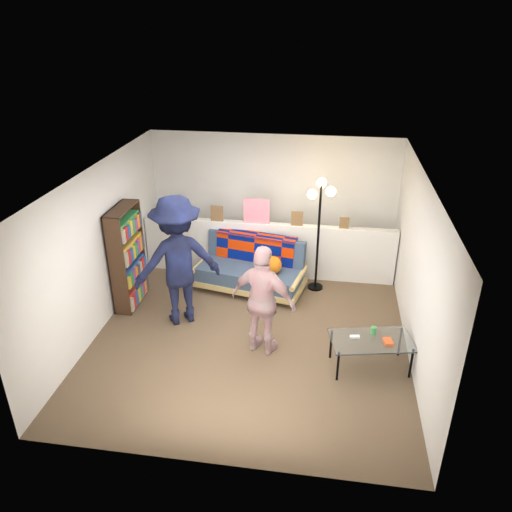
{
  "coord_description": "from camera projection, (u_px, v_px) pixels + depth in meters",
  "views": [
    {
      "loc": [
        1.0,
        -6.16,
        4.31
      ],
      "look_at": [
        0.0,
        0.4,
        1.05
      ],
      "focal_mm": 35.0,
      "sensor_mm": 36.0,
      "label": 1
    }
  ],
  "objects": [
    {
      "name": "room_shell",
      "position": [
        257.0,
        215.0,
        7.18
      ],
      "size": [
        4.6,
        5.05,
        2.45
      ],
      "color": "silver",
      "rests_on": "ground"
    },
    {
      "name": "coffee_table",
      "position": [
        372.0,
        341.0,
        6.54
      ],
      "size": [
        1.16,
        0.79,
        0.55
      ],
      "color": "black",
      "rests_on": "ground"
    },
    {
      "name": "ledge_decor",
      "position": [
        255.0,
        214.0,
        8.59
      ],
      "size": [
        2.97,
        0.02,
        0.45
      ],
      "color": "brown",
      "rests_on": "half_wall_ledge"
    },
    {
      "name": "futon_sofa",
      "position": [
        252.0,
        269.0,
        8.49
      ],
      "size": [
        1.97,
        1.21,
        0.79
      ],
      "color": "tan",
      "rests_on": "ground"
    },
    {
      "name": "person_left",
      "position": [
        178.0,
        261.0,
        7.34
      ],
      "size": [
        1.5,
        1.29,
        2.01
      ],
      "primitive_type": "imported",
      "rotation": [
        0.0,
        0.0,
        3.66
      ],
      "color": "black",
      "rests_on": "ground"
    },
    {
      "name": "ground",
      "position": [
        252.0,
        330.0,
        7.5
      ],
      "size": [
        5.0,
        5.0,
        0.0
      ],
      "primitive_type": "plane",
      "color": "brown",
      "rests_on": "ground"
    },
    {
      "name": "floor_lamp",
      "position": [
        320.0,
        213.0,
        8.08
      ],
      "size": [
        0.44,
        0.36,
        1.93
      ],
      "color": "black",
      "rests_on": "ground"
    },
    {
      "name": "person_right",
      "position": [
        263.0,
        301.0,
        6.71
      ],
      "size": [
        1.02,
        0.67,
        1.61
      ],
      "primitive_type": "imported",
      "rotation": [
        0.0,
        0.0,
        2.82
      ],
      "color": "pink",
      "rests_on": "ground"
    },
    {
      "name": "bookshelf",
      "position": [
        127.0,
        260.0,
        7.9
      ],
      "size": [
        0.27,
        0.82,
        1.65
      ],
      "color": "#321D10",
      "rests_on": "ground"
    },
    {
      "name": "half_wall_ledge",
      "position": [
        268.0,
        249.0,
        8.88
      ],
      "size": [
        4.45,
        0.15,
        1.0
      ],
      "primitive_type": "cube",
      "color": "silver",
      "rests_on": "ground"
    }
  ]
}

